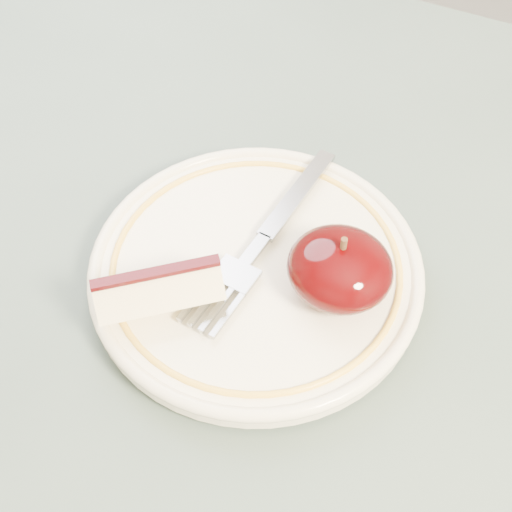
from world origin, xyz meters
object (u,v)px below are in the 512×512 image
at_px(table, 211,447).
at_px(apple_half, 340,269).
at_px(plate, 256,269).
at_px(fork, 264,238).

relative_size(table, apple_half, 13.63).
relative_size(plate, apple_half, 3.30).
bearing_deg(table, apple_half, 62.12).
height_order(plate, fork, fork).
distance_m(table, plate, 0.13).
bearing_deg(table, plate, 93.78).
distance_m(plate, apple_half, 0.06).
bearing_deg(apple_half, plate, -173.60).
height_order(table, plate, plate).
bearing_deg(apple_half, table, -117.88).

